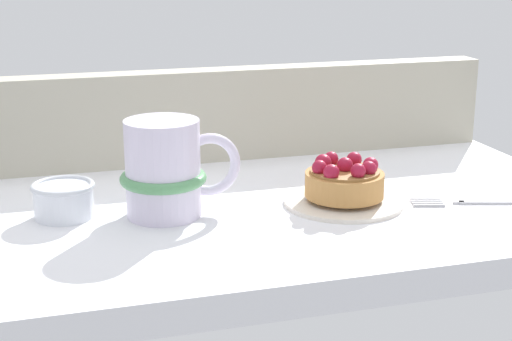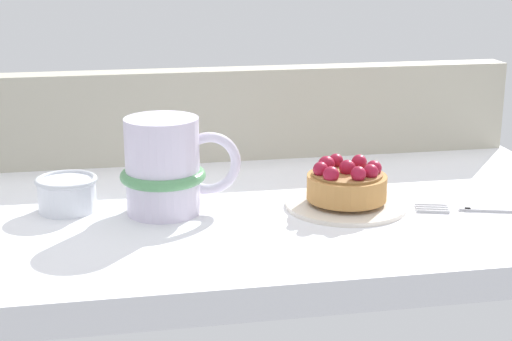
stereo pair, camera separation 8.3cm
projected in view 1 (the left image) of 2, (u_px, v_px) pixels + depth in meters
The scene contains 7 objects.
ground_plane at pixel (270, 215), 87.78cm from camera, with size 74.28×43.45×3.21cm, color white.
window_rail_back at pixel (226, 114), 103.76cm from camera, with size 72.79×4.11×11.99cm, color #B2AD99.
dessert_plate at pixel (344, 200), 86.50cm from camera, with size 13.26×13.26×0.95cm.
raspberry_tart at pixel (344, 180), 85.86cm from camera, with size 8.69×8.69×4.39cm.
coffee_mug at pixel (166, 169), 81.70cm from camera, with size 12.93×9.09×10.33cm.
dessert_fork at pixel (490, 201), 86.61cm from camera, with size 17.76×6.60×0.60cm.
sugar_bowl at pixel (64, 199), 81.95cm from camera, with size 6.65×6.65×3.73cm.
Camera 1 is at (-25.19, -78.97, 27.76)cm, focal length 54.94 mm.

